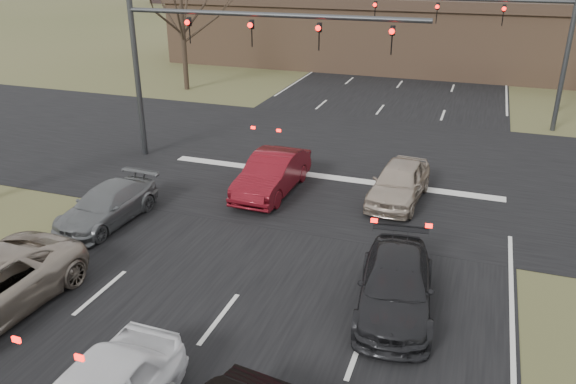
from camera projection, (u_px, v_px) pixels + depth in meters
name	position (u px, v px, depth m)	size (l,w,h in m)	color
road_main	(441.00, 31.00, 63.25)	(14.00, 300.00, 0.02)	black
road_cross	(341.00, 161.00, 24.29)	(200.00, 14.00, 0.02)	black
building	(444.00, 33.00, 42.54)	(42.40, 10.40, 5.30)	brown
mast_arm_near	(204.00, 42.00, 22.14)	(12.12, 0.24, 8.00)	#383A3D
mast_arm_far	(509.00, 26.00, 27.34)	(11.12, 0.24, 8.00)	#383A3D
streetlight_right_far	(573.00, 8.00, 29.62)	(2.34, 0.25, 10.00)	gray
car_charcoal_sedan	(396.00, 286.00, 14.09)	(1.84, 4.53, 1.32)	black
car_grey_ahead	(107.00, 205.00, 18.66)	(1.70, 4.19, 1.21)	slate
car_red_ahead	(272.00, 174.00, 20.92)	(1.58, 4.53, 1.49)	maroon
car_silver_ahead	(399.00, 182.00, 20.23)	(1.69, 4.21, 1.43)	#BAA996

